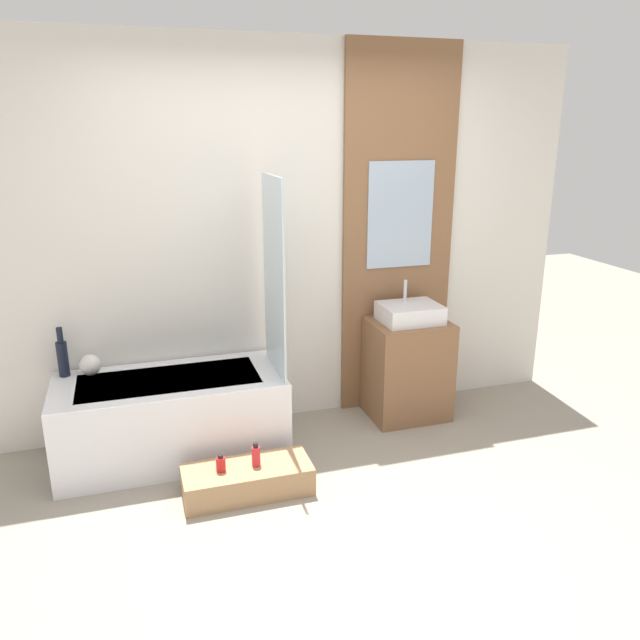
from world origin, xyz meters
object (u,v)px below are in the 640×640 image
object	(u,v)px
bottle_soap_secondary	(256,455)
vase_round_light	(90,365)
wooden_step_bench	(247,480)
bottle_soap_primary	(221,464)
sink	(410,313)
bathtub	(172,417)
vase_tall_dark	(63,356)

from	to	relation	value
bottle_soap_secondary	vase_round_light	bearing A→B (deg)	138.36
wooden_step_bench	bottle_soap_primary	size ratio (longest dim) A/B	7.09
bottle_soap_primary	wooden_step_bench	bearing A→B (deg)	0.00
sink	vase_round_light	distance (m)	2.16
bathtub	wooden_step_bench	distance (m)	0.71
wooden_step_bench	vase_round_light	distance (m)	1.26
bathtub	sink	distance (m)	1.77
bottle_soap_secondary	bottle_soap_primary	bearing A→B (deg)	-180.00
bathtub	sink	size ratio (longest dim) A/B	3.43
bottle_soap_secondary	wooden_step_bench	bearing A→B (deg)	180.00
wooden_step_bench	vase_tall_dark	size ratio (longest dim) A/B	2.31
vase_tall_dark	bottle_soap_secondary	bearing A→B (deg)	-38.18
bathtub	bottle_soap_secondary	distance (m)	0.72
bathtub	sink	xyz separation A→B (m)	(1.69, 0.09, 0.52)
sink	vase_round_light	bearing A→B (deg)	176.67
vase_tall_dark	bathtub	bearing A→B (deg)	-21.62
vase_round_light	bathtub	bearing A→B (deg)	-24.71
bathtub	sink	bearing A→B (deg)	3.03
bottle_soap_secondary	sink	bearing A→B (deg)	27.89
wooden_step_bench	bottle_soap_secondary	size ratio (longest dim) A/B	5.12
vase_tall_dark	vase_round_light	bearing A→B (deg)	-11.75
bottle_soap_primary	sink	bearing A→B (deg)	24.49
sink	wooden_step_bench	bearing A→B (deg)	-153.12
vase_round_light	bottle_soap_primary	bearing A→B (deg)	-49.06
vase_tall_dark	bottle_soap_primary	distance (m)	1.26
wooden_step_bench	sink	distance (m)	1.63
bathtub	wooden_step_bench	bearing A→B (deg)	-57.40
sink	bottle_soap_primary	xyz separation A→B (m)	(-1.47, -0.67, -0.57)
bottle_soap_primary	vase_tall_dark	bearing A→B (deg)	135.69
bottle_soap_primary	bottle_soap_secondary	distance (m)	0.20
wooden_step_bench	bathtub	bearing A→B (deg)	122.60
sink	vase_tall_dark	xyz separation A→B (m)	(-2.31, 0.16, -0.12)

